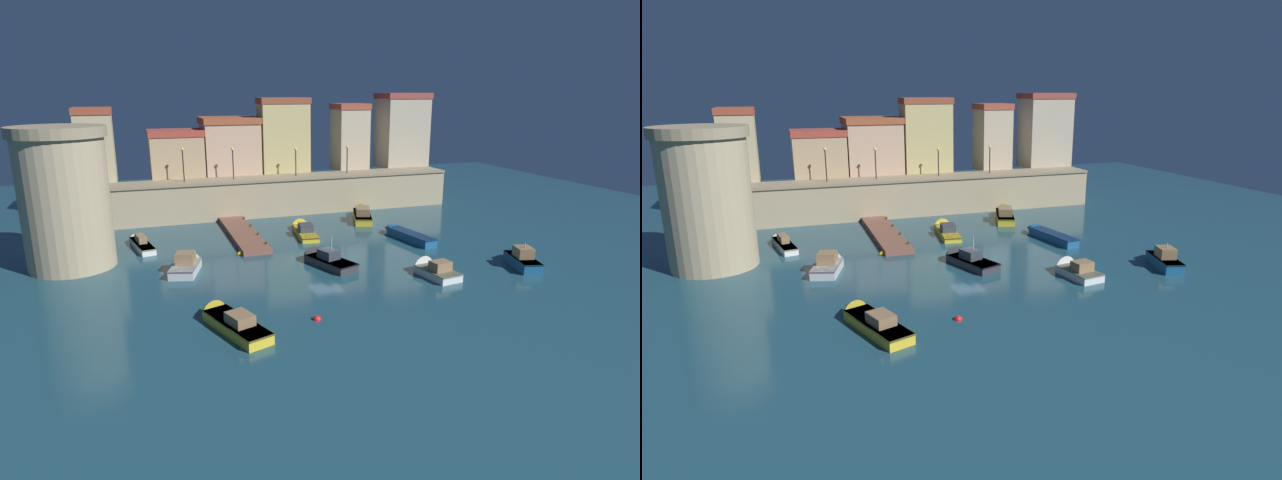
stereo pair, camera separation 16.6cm
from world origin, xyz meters
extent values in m
plane|color=#1E4756|center=(0.00, 0.00, 0.00)|extent=(98.27, 98.27, 0.00)
cube|color=tan|center=(0.00, 18.33, 1.98)|extent=(42.40, 3.90, 3.96)
cube|color=gray|center=(0.00, 18.33, 4.08)|extent=(42.40, 4.20, 0.24)
cube|color=tan|center=(-18.01, 22.55, 7.55)|extent=(3.70, 4.54, 7.18)
cube|color=#9B432B|center=(-18.01, 22.55, 11.49)|extent=(3.85, 4.73, 0.70)
cube|color=tan|center=(-9.70, 22.48, 6.31)|extent=(5.75, 4.39, 4.71)
cube|color=#A53E31|center=(-9.70, 22.48, 9.01)|extent=(5.98, 4.56, 0.70)
cube|color=tan|center=(-3.56, 23.27, 6.92)|extent=(6.25, 5.97, 5.93)
cube|color=#A04E2E|center=(-3.56, 23.27, 10.24)|extent=(6.50, 6.21, 0.70)
cube|color=tan|center=(2.60, 21.92, 8.01)|extent=(5.63, 3.27, 8.11)
cube|color=brown|center=(2.60, 21.92, 12.41)|extent=(5.85, 3.41, 0.70)
cube|color=#C5AD8D|center=(11.15, 22.31, 7.64)|extent=(3.78, 4.05, 7.36)
cube|color=#A5482F|center=(11.15, 22.31, 11.67)|extent=(3.93, 4.21, 0.70)
cube|color=#B9AA8E|center=(18.46, 22.57, 8.25)|extent=(5.72, 4.57, 8.59)
cube|color=#974136|center=(18.46, 22.57, 12.90)|extent=(5.95, 4.75, 0.70)
cylinder|color=tan|center=(-19.56, 5.17, 5.09)|extent=(6.53, 6.53, 10.19)
cylinder|color=gray|center=(-19.56, 5.17, 10.59)|extent=(7.05, 7.05, 0.80)
cube|color=brown|center=(-5.02, 9.76, 0.23)|extent=(2.53, 13.23, 0.47)
cylinder|color=brown|center=(-3.88, 14.72, 0.35)|extent=(0.20, 0.20, 0.70)
cylinder|color=brown|center=(-3.88, 11.42, 0.35)|extent=(0.20, 0.20, 0.70)
cylinder|color=brown|center=(-3.88, 8.11, 0.35)|extent=(0.20, 0.20, 0.70)
cylinder|color=brown|center=(-3.88, 4.80, 0.35)|extent=(0.20, 0.20, 0.70)
cylinder|color=black|center=(-9.41, 18.33, 5.84)|extent=(0.12, 0.12, 3.30)
sphere|color=#F9D172|center=(-9.41, 18.33, 7.64)|extent=(0.32, 0.32, 0.32)
cylinder|color=black|center=(-4.14, 18.33, 5.74)|extent=(0.12, 0.12, 3.09)
sphere|color=#F9D172|center=(-4.14, 18.33, 7.44)|extent=(0.32, 0.32, 0.32)
cylinder|color=black|center=(2.98, 18.33, 5.62)|extent=(0.12, 0.12, 2.84)
sphere|color=#F9D172|center=(2.98, 18.33, 7.18)|extent=(0.32, 0.32, 0.32)
cylinder|color=black|center=(9.24, 18.33, 5.64)|extent=(0.12, 0.12, 2.88)
sphere|color=#F9D172|center=(9.24, 18.33, 7.23)|extent=(0.32, 0.32, 0.32)
cube|color=white|center=(6.48, -6.66, 0.30)|extent=(2.33, 3.68, 0.61)
cone|color=white|center=(6.19, -4.51, 0.30)|extent=(1.90, 1.20, 1.78)
cube|color=#727559|center=(6.48, -6.66, 0.57)|extent=(2.38, 3.76, 0.08)
cube|color=olive|center=(6.51, -6.90, 0.97)|extent=(1.55, 1.28, 0.73)
cube|color=#99B7C6|center=(6.44, -6.35, 1.00)|extent=(1.26, 0.23, 0.44)
cube|color=#195689|center=(9.49, 2.96, 0.38)|extent=(2.25, 5.97, 0.77)
cone|color=#195689|center=(8.93, 6.48, 0.38)|extent=(1.49, 1.58, 1.28)
cube|color=#0E264C|center=(9.49, 2.96, 0.73)|extent=(2.30, 6.09, 0.08)
cube|color=gold|center=(0.76, 8.05, 0.25)|extent=(2.30, 5.99, 0.49)
cone|color=gold|center=(1.19, 11.59, 0.25)|extent=(1.69, 1.57, 1.53)
cube|color=#554613|center=(0.76, 8.05, 0.45)|extent=(2.35, 6.11, 0.08)
cube|color=#333842|center=(0.73, 7.80, 0.84)|extent=(1.48, 1.75, 0.70)
cube|color=#99B7C6|center=(0.82, 8.60, 0.88)|extent=(1.16, 0.20, 0.42)
cube|color=gold|center=(8.46, 11.89, 0.38)|extent=(3.61, 5.97, 0.76)
cone|color=gold|center=(9.68, 15.18, 0.38)|extent=(2.03, 1.88, 1.65)
cube|color=#6D6D13|center=(8.46, 11.89, 0.72)|extent=(3.68, 6.09, 0.08)
cube|color=olive|center=(8.27, 11.36, 1.15)|extent=(2.10, 2.60, 0.79)
cube|color=#99B7C6|center=(8.66, 12.41, 1.19)|extent=(1.21, 0.50, 0.47)
cube|color=silver|center=(-11.31, 0.53, 0.36)|extent=(2.84, 3.98, 0.71)
cone|color=silver|center=(-10.64, 2.68, 0.36)|extent=(1.97, 1.48, 1.75)
cube|color=#6E4F60|center=(-11.31, 0.53, 0.67)|extent=(2.89, 4.06, 0.08)
cube|color=olive|center=(-11.24, 0.76, 1.15)|extent=(1.72, 1.74, 0.88)
cube|color=#99B7C6|center=(-11.03, 1.43, 1.20)|extent=(1.19, 0.43, 0.53)
cube|color=gold|center=(-9.55, -11.00, 0.33)|extent=(3.36, 5.68, 0.67)
cone|color=gold|center=(-10.67, -7.82, 0.33)|extent=(1.94, 1.84, 1.56)
cube|color=#544D19|center=(-9.55, -11.00, 0.63)|extent=(3.43, 5.79, 0.08)
cube|color=olive|center=(-9.40, -11.41, 0.98)|extent=(1.66, 1.91, 0.63)
cube|color=#99B7C6|center=(-9.67, -10.66, 1.02)|extent=(1.03, 0.41, 0.38)
cube|color=white|center=(-14.26, 8.48, 0.28)|extent=(2.17, 5.25, 0.56)
cone|color=white|center=(-14.90, 11.63, 0.28)|extent=(1.37, 1.59, 1.12)
cube|color=olive|center=(-14.26, 8.48, 0.52)|extent=(2.22, 5.35, 0.08)
cube|color=olive|center=(-14.33, 8.84, 0.87)|extent=(1.04, 1.94, 0.62)
cube|color=#99B7C6|center=(-14.52, 9.74, 0.90)|extent=(0.62, 0.18, 0.37)
cube|color=#195689|center=(14.11, -6.79, 0.41)|extent=(2.55, 4.29, 0.82)
cone|color=#195689|center=(14.80, -4.36, 0.41)|extent=(1.68, 1.48, 1.42)
cube|color=#092F3E|center=(14.11, -6.79, 0.78)|extent=(2.60, 4.38, 0.08)
cube|color=olive|center=(14.11, -6.78, 1.23)|extent=(1.58, 1.76, 0.83)
cube|color=#99B7C6|center=(14.31, -6.07, 1.27)|extent=(1.07, 0.36, 0.50)
cylinder|color=#B2B2B7|center=(14.07, -6.91, 1.43)|extent=(0.08, 0.08, 1.22)
cube|color=#333338|center=(-0.24, -1.68, 0.31)|extent=(3.29, 4.94, 0.62)
cone|color=#333338|center=(-1.20, 1.03, 0.31)|extent=(2.10, 1.80, 1.77)
cube|color=black|center=(-0.24, -1.68, 0.58)|extent=(3.36, 5.04, 0.08)
cube|color=#333842|center=(-0.32, -1.44, 0.99)|extent=(1.66, 1.84, 0.74)
cube|color=#99B7C6|center=(-0.58, -0.73, 1.03)|extent=(1.06, 0.43, 0.44)
cylinder|color=#B2B2B7|center=(-0.21, -1.75, 1.57)|extent=(0.08, 0.08, 1.89)
sphere|color=yellow|center=(-6.45, 3.83, 0.00)|extent=(0.57, 0.57, 0.57)
sphere|color=red|center=(-4.59, -10.91, 0.00)|extent=(0.53, 0.53, 0.53)
camera|label=1|loc=(-14.33, -39.24, 13.51)|focal=29.80mm
camera|label=2|loc=(-14.17, -39.29, 13.51)|focal=29.80mm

